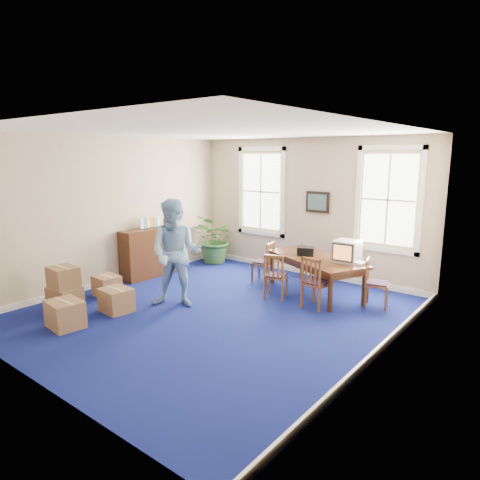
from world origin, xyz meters
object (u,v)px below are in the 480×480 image
Objects in this scene: credenza at (151,251)px; potted_plant at (216,239)px; cardboard_boxes at (76,288)px; conference_table at (315,275)px; chair_near_left at (276,276)px; crt_tv at (347,251)px; man at (176,254)px.

credenza is 1.18× the size of potted_plant.
cardboard_boxes is (0.74, -2.37, -0.16)m from credenza.
cardboard_boxes is (-2.90, -3.62, 0.05)m from conference_table.
credenza is (-3.19, -0.49, 0.13)m from chair_near_left.
conference_table is at bearing -10.21° from potted_plant.
cardboard_boxes is (-2.45, -2.86, -0.03)m from chair_near_left.
chair_near_left reaches higher than cardboard_boxes.
chair_near_left is 0.61× the size of credenza.
chair_near_left is at bearing -146.09° from crt_tv.
crt_tv is at bearing 29.03° from conference_table.
conference_table is 1.48× the size of cardboard_boxes.
cardboard_boxes is (-1.25, -1.32, -0.58)m from man.
credenza is (-1.98, 1.05, -0.42)m from man.
conference_table is at bearing -139.39° from chair_near_left.
chair_near_left is 3.08m from potted_plant.
crt_tv is 0.34× the size of credenza.
conference_table is at bearing 51.26° from cardboard_boxes.
man is 3.29m from potted_plant.
credenza is (-3.64, -1.24, 0.22)m from conference_table.
potted_plant reaches higher than cardboard_boxes.
potted_plant is 0.85× the size of cardboard_boxes.
man is (-1.66, -2.29, 0.64)m from conference_table.
cardboard_boxes is at bearing -85.67° from potted_plant.
potted_plant is at bearing -165.59° from conference_table.
credenza reaches higher than chair_near_left.
cardboard_boxes is at bearing -136.24° from crt_tv.
man reaches higher than chair_near_left.
crt_tv is at bearing -162.39° from chair_near_left.
chair_near_left is at bearing 49.44° from cardboard_boxes.
crt_tv is 5.14m from cardboard_boxes.
potted_plant is at bearing 94.33° from cardboard_boxes.
crt_tv is 0.55× the size of chair_near_left.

